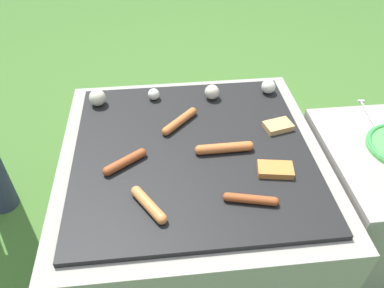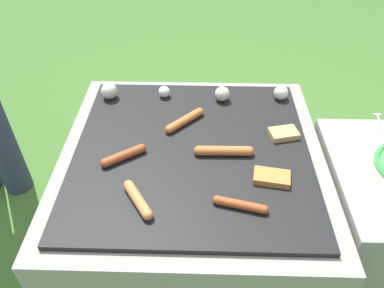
% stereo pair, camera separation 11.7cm
% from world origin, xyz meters
% --- Properties ---
extents(ground_plane, '(14.00, 14.00, 0.00)m').
position_xyz_m(ground_plane, '(0.00, 0.00, 0.00)').
color(ground_plane, '#3D6628').
extents(grill, '(0.84, 0.84, 0.44)m').
position_xyz_m(grill, '(0.00, 0.00, 0.22)').
color(grill, gray).
rests_on(grill, ground_plane).
extents(sausage_front_center, '(0.09, 0.13, 0.03)m').
position_xyz_m(sausage_front_center, '(-0.14, -0.22, 0.45)').
color(sausage_front_center, '#C6753D').
rests_on(sausage_front_center, grill).
extents(sausage_back_center, '(0.15, 0.05, 0.02)m').
position_xyz_m(sausage_back_center, '(0.14, -0.23, 0.45)').
color(sausage_back_center, '#93421E').
rests_on(sausage_back_center, grill).
extents(sausage_front_left, '(0.19, 0.03, 0.03)m').
position_xyz_m(sausage_front_left, '(0.10, -0.02, 0.45)').
color(sausage_front_left, '#B7602D').
rests_on(sausage_front_left, grill).
extents(sausage_mid_right, '(0.13, 0.13, 0.03)m').
position_xyz_m(sausage_mid_right, '(-0.03, 0.13, 0.45)').
color(sausage_mid_right, '#B7602D').
rests_on(sausage_mid_right, grill).
extents(sausage_front_right, '(0.13, 0.10, 0.03)m').
position_xyz_m(sausage_front_right, '(-0.21, -0.05, 0.45)').
color(sausage_front_right, '#93421E').
rests_on(sausage_front_right, grill).
extents(bread_slice_left, '(0.10, 0.08, 0.02)m').
position_xyz_m(bread_slice_left, '(0.30, 0.07, 0.45)').
color(bread_slice_left, tan).
rests_on(bread_slice_left, grill).
extents(bread_slice_right, '(0.11, 0.08, 0.02)m').
position_xyz_m(bread_slice_right, '(0.23, -0.13, 0.45)').
color(bread_slice_right, '#B27033').
rests_on(bread_slice_right, grill).
extents(mushroom_row, '(0.69, 0.07, 0.06)m').
position_xyz_m(mushroom_row, '(-0.02, 0.28, 0.46)').
color(mushroom_row, beige).
rests_on(mushroom_row, grill).
extents(fork_utensil, '(0.04, 0.20, 0.01)m').
position_xyz_m(fork_utensil, '(0.63, 0.11, 0.44)').
color(fork_utensil, silver).
rests_on(fork_utensil, side_ledge).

